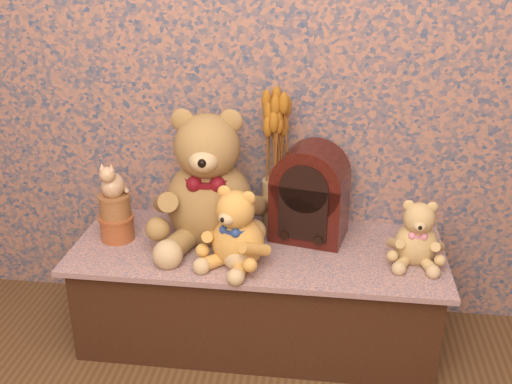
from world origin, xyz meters
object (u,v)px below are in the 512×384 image
ceramic_vase (278,205)px  biscuit_tin_lower (117,228)px  teddy_large (209,170)px  cathedral_radio (310,192)px  teddy_medium (238,223)px  teddy_small (418,229)px  cat_figurine (112,178)px

ceramic_vase → biscuit_tin_lower: (-0.58, -0.15, -0.06)m
teddy_large → ceramic_vase: 0.31m
ceramic_vase → teddy_large: bearing=-159.8°
cathedral_radio → biscuit_tin_lower: 0.73m
teddy_medium → ceramic_vase: size_ratio=1.47×
teddy_large → teddy_small: bearing=-10.8°
teddy_large → ceramic_vase: (0.24, 0.09, -0.16)m
cathedral_radio → teddy_large: bearing=-160.4°
teddy_medium → cathedral_radio: size_ratio=0.83×
teddy_small → biscuit_tin_lower: 1.08m
teddy_large → teddy_medium: (0.13, -0.17, -0.12)m
biscuit_tin_lower → teddy_small: bearing=-1.2°
cathedral_radio → cat_figurine: bearing=-159.4°
cathedral_radio → ceramic_vase: (-0.12, 0.04, -0.08)m
teddy_medium → teddy_small: teddy_medium is taller
ceramic_vase → cat_figurine: (-0.58, -0.15, 0.14)m
teddy_medium → biscuit_tin_lower: bearing=-169.9°
teddy_medium → ceramic_vase: teddy_medium is taller
cat_figurine → teddy_medium: bearing=-8.2°
ceramic_vase → cat_figurine: 0.62m
teddy_small → cat_figurine: size_ratio=1.81×
teddy_small → biscuit_tin_lower: size_ratio=1.99×
teddy_medium → ceramic_vase: (0.11, 0.26, -0.05)m
teddy_small → cathedral_radio: bearing=163.9°
teddy_large → teddy_medium: teddy_large is taller
teddy_medium → biscuit_tin_lower: (-0.47, 0.11, -0.11)m
cathedral_radio → biscuit_tin_lower: (-0.70, -0.11, -0.14)m
teddy_medium → teddy_large: bearing=150.6°
cathedral_radio → ceramic_vase: cathedral_radio is taller
teddy_medium → cat_figurine: (-0.47, 0.11, 0.09)m
teddy_large → biscuit_tin_lower: size_ratio=4.32×
ceramic_vase → cat_figurine: cat_figurine is taller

